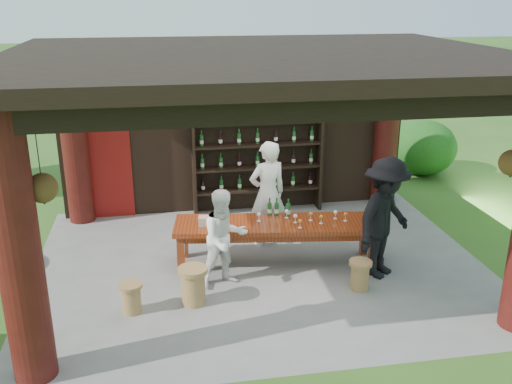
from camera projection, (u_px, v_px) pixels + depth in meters
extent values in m
plane|color=#2D5119|center=(260.00, 264.00, 9.56)|extent=(90.00, 90.00, 0.00)
cube|color=slate|center=(260.00, 267.00, 9.58)|extent=(7.40, 5.90, 0.10)
cube|color=black|center=(236.00, 131.00, 11.56)|extent=(7.00, 0.18, 3.30)
cube|color=maroon|center=(107.00, 169.00, 11.27)|extent=(0.95, 0.06, 2.00)
cylinder|color=#380C0A|center=(18.00, 249.00, 6.28)|extent=(0.50, 0.50, 3.30)
cylinder|color=#380C0A|center=(74.00, 140.00, 10.87)|extent=(0.50, 0.50, 3.30)
cylinder|color=#380C0A|center=(387.00, 127.00, 11.89)|extent=(0.50, 0.50, 3.30)
cube|color=black|center=(299.00, 105.00, 6.28)|extent=(6.70, 0.35, 0.35)
cube|color=black|center=(40.00, 80.00, 8.00)|extent=(0.30, 5.20, 0.30)
cube|color=black|center=(456.00, 70.00, 9.02)|extent=(0.30, 5.20, 0.30)
cube|color=black|center=(261.00, 58.00, 8.43)|extent=(7.50, 6.00, 0.20)
cylinder|color=black|center=(39.00, 158.00, 6.18)|extent=(0.01, 0.01, 0.75)
cone|color=black|center=(44.00, 197.00, 6.34)|extent=(0.32, 0.32, 0.18)
sphere|color=#1E5919|center=(42.00, 188.00, 6.30)|extent=(0.34, 0.34, 0.34)
cone|color=black|center=(511.00, 171.00, 7.25)|extent=(0.32, 0.32, 0.18)
sphere|color=#1E5919|center=(512.00, 163.00, 7.22)|extent=(0.34, 0.34, 0.34)
cube|color=#61230D|center=(276.00, 224.00, 9.36)|extent=(3.42, 1.29, 0.08)
cube|color=#61230D|center=(276.00, 230.00, 9.39)|extent=(3.20, 1.11, 0.12)
cube|color=#61230D|center=(181.00, 256.00, 9.12)|extent=(0.13, 0.13, 0.67)
cube|color=#61230D|center=(373.00, 252.00, 9.23)|extent=(0.13, 0.13, 0.67)
cube|color=#61230D|center=(184.00, 239.00, 9.74)|extent=(0.13, 0.13, 0.67)
cube|color=#61230D|center=(364.00, 236.00, 9.85)|extent=(0.13, 0.13, 0.67)
cylinder|color=olive|center=(193.00, 288.00, 8.30)|extent=(0.34, 0.34, 0.50)
cylinder|color=olive|center=(193.00, 270.00, 8.20)|extent=(0.44, 0.44, 0.07)
cylinder|color=olive|center=(360.00, 277.00, 8.72)|extent=(0.28, 0.28, 0.41)
cylinder|color=olive|center=(361.00, 263.00, 8.64)|extent=(0.35, 0.35, 0.06)
cylinder|color=olive|center=(131.00, 300.00, 8.09)|extent=(0.27, 0.27, 0.40)
cylinder|color=olive|center=(130.00, 286.00, 8.01)|extent=(0.34, 0.34, 0.05)
imported|color=white|center=(268.00, 194.00, 10.04)|extent=(0.79, 0.63, 1.91)
imported|color=white|center=(224.00, 238.00, 8.68)|extent=(0.89, 0.78, 1.55)
imported|color=black|center=(385.00, 218.00, 8.90)|extent=(1.45, 1.35, 1.96)
cube|color=#BF6672|center=(207.00, 221.00, 9.22)|extent=(0.28, 0.21, 0.14)
ellipsoid|color=#194C14|center=(423.00, 151.00, 14.09)|extent=(1.60, 1.60, 1.36)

